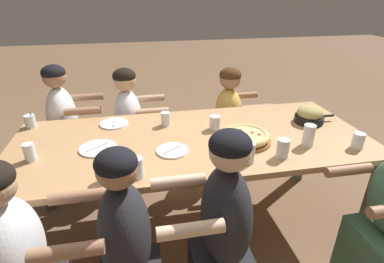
# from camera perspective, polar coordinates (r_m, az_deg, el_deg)

# --- Properties ---
(ground_plane) EXTENTS (18.00, 18.00, 0.00)m
(ground_plane) POSITION_cam_1_polar(r_m,az_deg,el_deg) (2.52, -0.00, -17.47)
(ground_plane) COLOR brown
(ground_plane) RESTS_ON ground
(dining_table) EXTENTS (2.43, 1.01, 0.79)m
(dining_table) POSITION_cam_1_polar(r_m,az_deg,el_deg) (2.09, -0.00, -3.00)
(dining_table) COLOR tan
(dining_table) RESTS_ON ground
(pizza_board_main) EXTENTS (0.34, 0.34, 0.07)m
(pizza_board_main) POSITION_cam_1_polar(r_m,az_deg,el_deg) (2.03, 10.16, -1.00)
(pizza_board_main) COLOR brown
(pizza_board_main) RESTS_ON dining_table
(skillet_bowl) EXTENTS (0.31, 0.22, 0.13)m
(skillet_bowl) POSITION_cam_1_polar(r_m,az_deg,el_deg) (2.45, 21.50, 2.89)
(skillet_bowl) COLOR black
(skillet_bowl) RESTS_ON dining_table
(empty_plate_a) EXTENTS (0.21, 0.21, 0.02)m
(empty_plate_a) POSITION_cam_1_polar(r_m,az_deg,el_deg) (2.34, -14.64, 1.48)
(empty_plate_a) COLOR white
(empty_plate_a) RESTS_ON dining_table
(empty_plate_b) EXTENTS (0.23, 0.23, 0.02)m
(empty_plate_b) POSITION_cam_1_polar(r_m,az_deg,el_deg) (2.01, -17.50, -3.04)
(empty_plate_b) COLOR white
(empty_plate_b) RESTS_ON dining_table
(empty_plate_c) EXTENTS (0.20, 0.20, 0.02)m
(empty_plate_c) POSITION_cam_1_polar(r_m,az_deg,el_deg) (1.90, -3.77, -3.62)
(empty_plate_c) COLOR white
(empty_plate_c) RESTS_ON dining_table
(cocktail_glass_blue) EXTENTS (0.08, 0.08, 0.12)m
(cocktail_glass_blue) POSITION_cam_1_polar(r_m,az_deg,el_deg) (2.50, -28.42, 1.64)
(cocktail_glass_blue) COLOR silver
(cocktail_glass_blue) RESTS_ON dining_table
(drinking_glass_a) EXTENTS (0.07, 0.07, 0.12)m
(drinking_glass_a) POSITION_cam_1_polar(r_m,az_deg,el_deg) (1.66, -10.45, -6.99)
(drinking_glass_a) COLOR silver
(drinking_glass_a) RESTS_ON dining_table
(drinking_glass_b) EXTENTS (0.07, 0.07, 0.13)m
(drinking_glass_b) POSITION_cam_1_polar(r_m,az_deg,el_deg) (1.79, 10.72, -4.22)
(drinking_glass_b) COLOR silver
(drinking_glass_b) RESTS_ON dining_table
(drinking_glass_c) EXTENTS (0.07, 0.07, 0.11)m
(drinking_glass_c) POSITION_cam_1_polar(r_m,az_deg,el_deg) (2.02, -28.54, -3.49)
(drinking_glass_c) COLOR silver
(drinking_glass_c) RESTS_ON dining_table
(drinking_glass_d) EXTENTS (0.08, 0.08, 0.12)m
(drinking_glass_d) POSITION_cam_1_polar(r_m,az_deg,el_deg) (1.89, 16.88, -3.32)
(drinking_glass_d) COLOR silver
(drinking_glass_d) RESTS_ON dining_table
(drinking_glass_e) EXTENTS (0.06, 0.06, 0.14)m
(drinking_glass_e) POSITION_cam_1_polar(r_m,az_deg,el_deg) (1.67, -14.90, -6.82)
(drinking_glass_e) COLOR silver
(drinking_glass_e) RESTS_ON dining_table
(drinking_glass_f) EXTENTS (0.07, 0.07, 0.10)m
(drinking_glass_f) POSITION_cam_1_polar(r_m,az_deg,el_deg) (2.24, -5.06, 2.27)
(drinking_glass_f) COLOR silver
(drinking_glass_f) RESTS_ON dining_table
(drinking_glass_g) EXTENTS (0.08, 0.08, 0.10)m
(drinking_glass_g) POSITION_cam_1_polar(r_m,az_deg,el_deg) (2.18, 4.39, 1.57)
(drinking_glass_g) COLOR silver
(drinking_glass_g) RESTS_ON dining_table
(drinking_glass_h) EXTENTS (0.07, 0.07, 0.10)m
(drinking_glass_h) POSITION_cam_1_polar(r_m,az_deg,el_deg) (2.19, 29.04, -1.68)
(drinking_glass_h) COLOR silver
(drinking_glass_h) RESTS_ON dining_table
(drinking_glass_i) EXTENTS (0.08, 0.08, 0.15)m
(drinking_glass_i) POSITION_cam_1_polar(r_m,az_deg,el_deg) (2.08, 21.34, -0.69)
(drinking_glass_i) COLOR silver
(drinking_glass_i) RESTS_ON dining_table
(diner_far_left) EXTENTS (0.51, 0.40, 1.18)m
(diner_far_left) POSITION_cam_1_polar(r_m,az_deg,el_deg) (2.86, -22.74, -0.93)
(diner_far_left) COLOR silver
(diner_far_left) RESTS_ON ground
(diner_far_midright) EXTENTS (0.51, 0.40, 1.08)m
(diner_far_midright) POSITION_cam_1_polar(r_m,az_deg,el_deg) (2.93, 6.84, 0.83)
(diner_far_midright) COLOR gold
(diner_far_midright) RESTS_ON ground
(diner_near_center) EXTENTS (0.51, 0.40, 1.19)m
(diner_near_center) POSITION_cam_1_polar(r_m,az_deg,el_deg) (1.65, 5.98, -20.56)
(diner_near_center) COLOR #232328
(diner_near_center) RESTS_ON ground
(diner_near_midleft) EXTENTS (0.51, 0.40, 1.15)m
(diner_near_midleft) POSITION_cam_1_polar(r_m,az_deg,el_deg) (1.62, -12.10, -23.18)
(diner_near_midleft) COLOR #232328
(diner_near_midleft) RESTS_ON ground
(diner_far_midleft) EXTENTS (0.51, 0.40, 1.12)m
(diner_far_midleft) POSITION_cam_1_polar(r_m,az_deg,el_deg) (2.80, -11.66, -0.42)
(diner_far_midleft) COLOR silver
(diner_far_midleft) RESTS_ON ground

